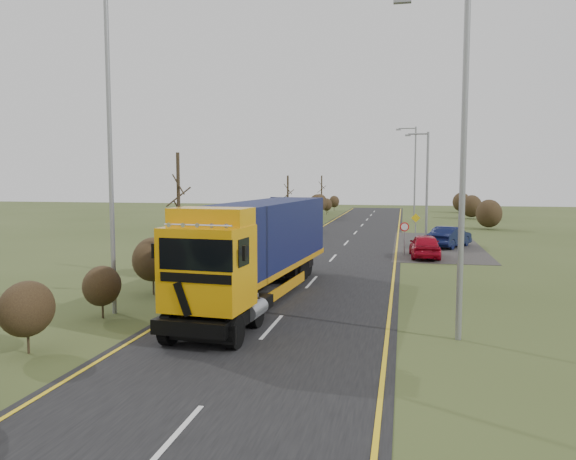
# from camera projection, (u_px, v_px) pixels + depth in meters

# --- Properties ---
(ground) EXTENTS (160.00, 160.00, 0.00)m
(ground) POSITION_uv_depth(u_px,v_px,m) (295.00, 301.00, 22.11)
(ground) COLOR #39451D
(ground) RESTS_ON ground
(road) EXTENTS (8.00, 120.00, 0.02)m
(road) POSITION_uv_depth(u_px,v_px,m) (329.00, 263.00, 31.86)
(road) COLOR black
(road) RESTS_ON ground
(layby) EXTENTS (6.00, 18.00, 0.02)m
(layby) POSITION_uv_depth(u_px,v_px,m) (437.00, 245.00, 40.30)
(layby) COLOR #292725
(layby) RESTS_ON ground
(lane_markings) EXTENTS (7.52, 116.00, 0.01)m
(lane_markings) POSITION_uv_depth(u_px,v_px,m) (328.00, 264.00, 31.56)
(lane_markings) COLOR yellow
(lane_markings) RESTS_ON road
(hedgerow) EXTENTS (2.24, 102.04, 6.05)m
(hedgerow) POSITION_uv_depth(u_px,v_px,m) (216.00, 237.00, 30.86)
(hedgerow) COLOR black
(hedgerow) RESTS_ON ground
(lorry) EXTENTS (3.30, 14.34, 3.95)m
(lorry) POSITION_uv_depth(u_px,v_px,m) (258.00, 244.00, 22.18)
(lorry) COLOR black
(lorry) RESTS_ON ground
(car_red_hatchback) EXTENTS (1.88, 4.34, 1.46)m
(car_red_hatchback) POSITION_uv_depth(u_px,v_px,m) (425.00, 246.00, 33.95)
(car_red_hatchback) COLOR #A3081B
(car_red_hatchback) RESTS_ON ground
(car_blue_sedan) EXTENTS (3.33, 4.67, 1.46)m
(car_blue_sedan) POSITION_uv_depth(u_px,v_px,m) (450.00, 237.00, 39.09)
(car_blue_sedan) COLOR black
(car_blue_sedan) RESTS_ON ground
(streetlight_near) EXTENTS (2.17, 0.21, 10.27)m
(streetlight_near) POSITION_uv_depth(u_px,v_px,m) (458.00, 148.00, 16.35)
(streetlight_near) COLOR gray
(streetlight_near) RESTS_ON ground
(streetlight_mid) EXTENTS (1.76, 0.18, 8.22)m
(streetlight_mid) POSITION_uv_depth(u_px,v_px,m) (426.00, 182.00, 41.66)
(streetlight_mid) COLOR gray
(streetlight_mid) RESTS_ON ground
(streetlight_far) EXTENTS (2.19, 0.21, 10.34)m
(streetlight_far) POSITION_uv_depth(u_px,v_px,m) (414.00, 169.00, 60.87)
(streetlight_far) COLOR gray
(streetlight_far) RESTS_ON ground
(left_pole) EXTENTS (0.16, 0.16, 11.24)m
(left_pole) POSITION_uv_depth(u_px,v_px,m) (110.00, 156.00, 19.63)
(left_pole) COLOR gray
(left_pole) RESTS_ON ground
(speed_sign) EXTENTS (0.57, 0.10, 2.07)m
(speed_sign) POSITION_uv_depth(u_px,v_px,m) (404.00, 233.00, 35.17)
(speed_sign) COLOR gray
(speed_sign) RESTS_ON ground
(warning_board) EXTENTS (0.74, 0.11, 1.94)m
(warning_board) POSITION_uv_depth(u_px,v_px,m) (416.00, 223.00, 45.93)
(warning_board) COLOR gray
(warning_board) RESTS_ON ground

